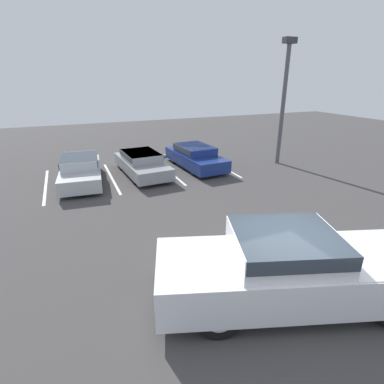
# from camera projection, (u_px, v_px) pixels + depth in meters

# --- Properties ---
(ground_plane) EXTENTS (60.00, 60.00, 0.00)m
(ground_plane) POSITION_uv_depth(u_px,v_px,m) (279.00, 303.00, 6.66)
(ground_plane) COLOR #423F3F
(stall_stripe_a) EXTENTS (0.12, 5.10, 0.01)m
(stall_stripe_a) POSITION_uv_depth(u_px,v_px,m) (46.00, 185.00, 13.86)
(stall_stripe_a) COLOR white
(stall_stripe_a) RESTS_ON ground_plane
(stall_stripe_b) EXTENTS (0.12, 5.10, 0.01)m
(stall_stripe_b) POSITION_uv_depth(u_px,v_px,m) (112.00, 178.00, 14.94)
(stall_stripe_b) COLOR white
(stall_stripe_b) RESTS_ON ground_plane
(stall_stripe_c) EXTENTS (0.12, 5.10, 0.01)m
(stall_stripe_c) POSITION_uv_depth(u_px,v_px,m) (168.00, 171.00, 16.02)
(stall_stripe_c) COLOR white
(stall_stripe_c) RESTS_ON ground_plane
(stall_stripe_d) EXTENTS (0.12, 5.10, 0.01)m
(stall_stripe_d) POSITION_uv_depth(u_px,v_px,m) (218.00, 165.00, 17.10)
(stall_stripe_d) COLOR white
(stall_stripe_d) RESTS_ON ground_plane
(pickup_truck) EXTENTS (6.33, 3.82, 1.72)m
(pickup_truck) POSITION_uv_depth(u_px,v_px,m) (297.00, 268.00, 6.45)
(pickup_truck) COLOR silver
(pickup_truck) RESTS_ON ground_plane
(parked_sedan_a) EXTENTS (2.16, 4.57, 1.24)m
(parked_sedan_a) POSITION_uv_depth(u_px,v_px,m) (81.00, 169.00, 14.04)
(parked_sedan_a) COLOR #B7BABF
(parked_sedan_a) RESTS_ON ground_plane
(parked_sedan_b) EXTENTS (2.06, 4.57, 1.16)m
(parked_sedan_b) POSITION_uv_depth(u_px,v_px,m) (142.00, 162.00, 15.23)
(parked_sedan_b) COLOR gray
(parked_sedan_b) RESTS_ON ground_plane
(parked_sedan_c) EXTENTS (2.04, 4.59, 1.20)m
(parked_sedan_c) POSITION_uv_depth(u_px,v_px,m) (195.00, 156.00, 16.43)
(parked_sedan_c) COLOR navy
(parked_sedan_c) RESTS_ON ground_plane
(light_post) EXTENTS (0.70, 0.36, 6.58)m
(light_post) POSITION_uv_depth(u_px,v_px,m) (284.00, 95.00, 16.12)
(light_post) COLOR #515156
(light_post) RESTS_ON ground_plane
(wheel_stop_curb) EXTENTS (1.76, 0.20, 0.14)m
(wheel_stop_curb) POSITION_uv_depth(u_px,v_px,m) (154.00, 157.00, 18.46)
(wheel_stop_curb) COLOR #B7B2A8
(wheel_stop_curb) RESTS_ON ground_plane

